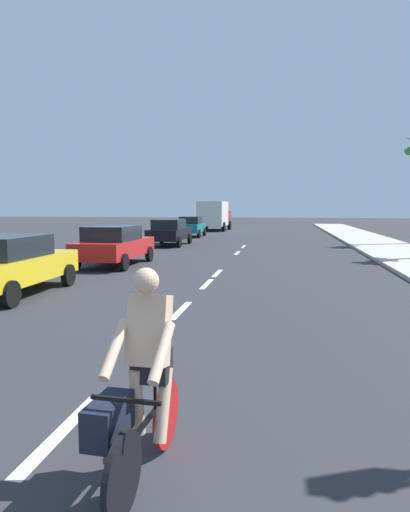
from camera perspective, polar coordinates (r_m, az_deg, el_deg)
ground_plane at (r=18.55m, az=2.65°, el=-1.04°), size 160.00×160.00×0.00m
lane_stripe_2 at (r=5.31m, az=-17.28°, el=-20.01°), size 0.16×1.80×0.01m
lane_stripe_3 at (r=10.39m, az=-3.00°, el=-6.74°), size 0.16×1.80×0.01m
lane_stripe_4 at (r=13.82m, az=0.22°, el=-3.49°), size 0.16×1.80×0.01m
lane_stripe_5 at (r=16.04m, az=1.54°, el=-2.15°), size 0.16×1.80×0.01m
lane_stripe_6 at (r=23.06m, az=4.02°, el=0.38°), size 0.16×1.80×0.01m
lane_stripe_7 at (r=26.88m, az=4.82°, el=1.19°), size 0.16×1.80×0.01m
cyclist at (r=4.03m, az=-8.13°, el=-15.62°), size 0.63×1.71×1.82m
parked_car_yellow at (r=13.07m, az=-23.30°, el=-0.85°), size 2.09×4.44×1.57m
parked_car_red at (r=18.44m, az=-11.22°, el=1.44°), size 2.12×4.50×1.57m
parked_car_black at (r=27.57m, az=-4.43°, el=3.06°), size 2.02×4.33×1.57m
parked_car_teal at (r=35.30m, az=-1.74°, el=3.74°), size 1.86×3.92×1.57m
delivery_truck at (r=44.84m, az=1.15°, el=5.11°), size 2.81×6.30×2.80m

